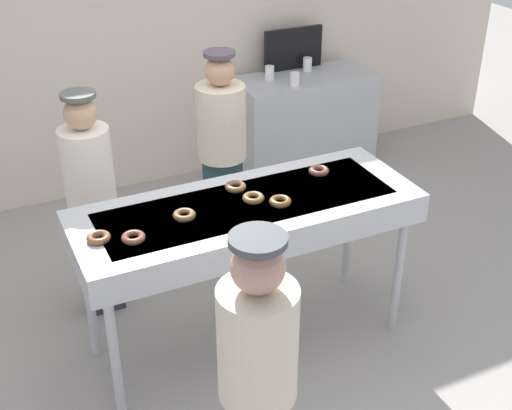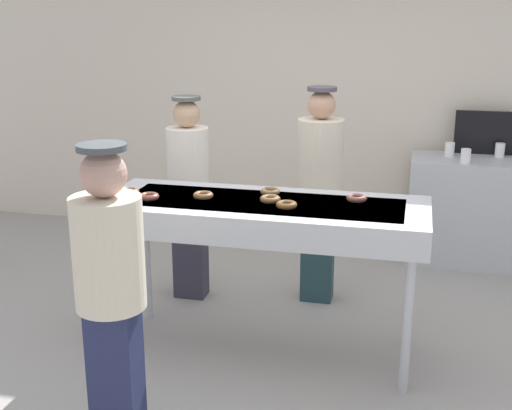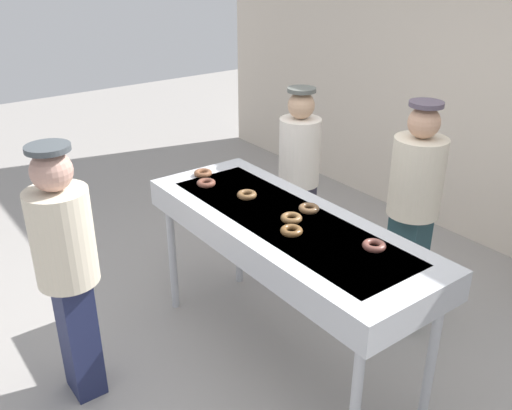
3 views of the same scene
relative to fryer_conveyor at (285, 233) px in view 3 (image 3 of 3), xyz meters
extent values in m
plane|color=#9E9993|center=(0.00, 0.00, -0.94)|extent=(16.00, 16.00, 0.00)
cube|color=#B7BABF|center=(0.00, 0.00, 0.00)|extent=(2.06, 0.76, 0.18)
cube|color=slate|center=(0.00, 0.00, 0.05)|extent=(1.75, 0.53, 0.08)
cylinder|color=#B7BABF|center=(-0.93, -0.30, -0.51)|extent=(0.06, 0.06, 0.85)
cylinder|color=#B7BABF|center=(0.93, -0.30, -0.51)|extent=(0.06, 0.06, 0.85)
cylinder|color=#B7BABF|center=(-0.93, 0.30, -0.51)|extent=(0.06, 0.06, 0.85)
cylinder|color=#B7BABF|center=(0.93, 0.30, -0.51)|extent=(0.06, 0.06, 0.85)
torus|color=brown|center=(-0.39, -0.01, 0.11)|extent=(0.18, 0.18, 0.04)
torus|color=brown|center=(-0.71, -0.11, 0.11)|extent=(0.16, 0.16, 0.04)
torus|color=brown|center=(0.01, 0.18, 0.11)|extent=(0.13, 0.13, 0.04)
torus|color=brown|center=(0.04, 0.01, 0.11)|extent=(0.16, 0.16, 0.04)
torus|color=brown|center=(-0.88, -0.03, 0.11)|extent=(0.13, 0.13, 0.04)
torus|color=brown|center=(0.57, 0.15, 0.11)|extent=(0.18, 0.18, 0.04)
torus|color=brown|center=(0.17, -0.10, 0.11)|extent=(0.18, 0.18, 0.04)
cube|color=#312F3E|center=(-0.75, 0.76, -0.53)|extent=(0.24, 0.18, 0.82)
cylinder|color=silver|center=(-0.75, 0.76, 0.14)|extent=(0.32, 0.32, 0.53)
sphere|color=tan|center=(-0.75, 0.76, 0.51)|extent=(0.20, 0.20, 0.20)
cylinder|color=#50534E|center=(-0.75, 0.76, 0.62)|extent=(0.21, 0.21, 0.03)
cube|color=#213E43|center=(0.23, 0.92, -0.50)|extent=(0.24, 0.18, 0.89)
cylinder|color=beige|center=(0.23, 0.92, 0.21)|extent=(0.35, 0.35, 0.53)
sphere|color=tan|center=(0.23, 0.92, 0.58)|extent=(0.21, 0.21, 0.21)
cylinder|color=#4B414F|center=(0.23, 0.92, 0.70)|extent=(0.22, 0.22, 0.03)
cube|color=#1F2548|center=(-0.49, -1.18, -0.54)|extent=(0.24, 0.18, 0.80)
cylinder|color=beige|center=(-0.49, -1.18, 0.14)|extent=(0.34, 0.34, 0.56)
sphere|color=tan|center=(-0.49, -1.18, 0.53)|extent=(0.22, 0.22, 0.22)
cylinder|color=#3F454A|center=(-0.49, -1.18, 0.65)|extent=(0.23, 0.23, 0.03)
camera|label=1|loc=(-1.44, -3.17, 2.06)|focal=48.08mm
camera|label=2|loc=(0.91, -4.00, 1.27)|focal=47.88mm
camera|label=3|loc=(2.30, -1.94, 1.59)|focal=39.11mm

